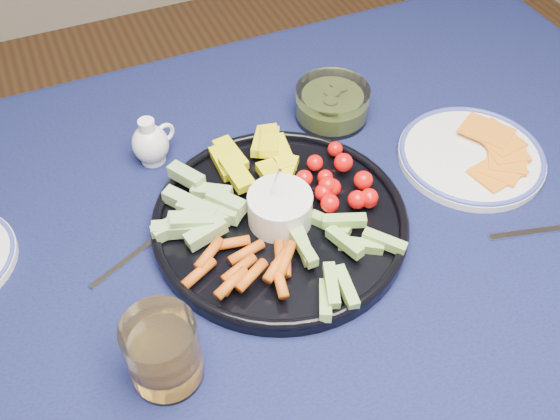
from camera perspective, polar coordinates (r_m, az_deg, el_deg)
name	(u,v)px	position (r m, az deg, el deg)	size (l,w,h in m)	color
dining_table	(230,317)	(0.92, -4.58, -9.73)	(1.67, 1.07, 0.75)	#53381B
crudite_platter	(278,218)	(0.89, -0.17, -0.70)	(0.37, 0.37, 0.12)	black
creamer_pitcher	(151,143)	(1.00, -11.72, 6.00)	(0.07, 0.06, 0.08)	white
pickle_bowl	(332,104)	(1.07, 4.77, 9.60)	(0.12, 0.12, 0.06)	silver
cheese_plate	(472,154)	(1.04, 17.12, 4.91)	(0.23, 0.23, 0.03)	white
juice_tumbler	(164,354)	(0.75, -10.57, -12.83)	(0.09, 0.09, 0.10)	silver
fork_left	(140,251)	(0.90, -12.72, -3.67)	(0.14, 0.07, 0.00)	silver
fork_right	(552,230)	(0.99, 23.65, -1.65)	(0.16, 0.06, 0.00)	silver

